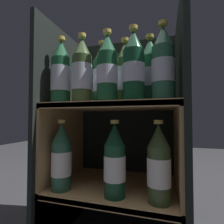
{
  "coord_description": "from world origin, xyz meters",
  "views": [
    {
      "loc": [
        0.21,
        -0.56,
        0.55
      ],
      "look_at": [
        0.0,
        0.14,
        0.58
      ],
      "focal_mm": 28.0,
      "sensor_mm": 36.0,
      "label": 1
    }
  ],
  "objects_px": {
    "bottle_upper_front_0": "(61,74)",
    "bottle_lower_front_2": "(159,166)",
    "bottle_upper_front_1": "(82,73)",
    "bottle_lower_front_1": "(115,162)",
    "bottle_upper_back_1": "(102,77)",
    "bottle_upper_front_3": "(133,68)",
    "bottle_upper_front_4": "(163,65)",
    "bottle_upper_back_3": "(150,73)",
    "bottle_lower_front_0": "(61,158)",
    "bottle_upper_back_0": "(81,78)",
    "bottle_upper_front_2": "(107,70)",
    "bottle_upper_back_2": "(125,75)"
  },
  "relations": [
    {
      "from": "bottle_upper_front_0",
      "to": "bottle_lower_front_2",
      "type": "bearing_deg",
      "value": 0.0
    },
    {
      "from": "bottle_upper_front_1",
      "to": "bottle_lower_front_1",
      "type": "height_order",
      "value": "bottle_upper_front_1"
    },
    {
      "from": "bottle_lower_front_2",
      "to": "bottle_upper_front_1",
      "type": "bearing_deg",
      "value": -180.0
    },
    {
      "from": "bottle_upper_back_1",
      "to": "bottle_upper_front_3",
      "type": "bearing_deg",
      "value": -29.72
    },
    {
      "from": "bottle_upper_front_0",
      "to": "bottle_lower_front_2",
      "type": "xyz_separation_m",
      "value": [
        0.4,
        0.0,
        -0.35
      ]
    },
    {
      "from": "bottle_upper_front_4",
      "to": "bottle_lower_front_2",
      "type": "height_order",
      "value": "bottle_upper_front_4"
    },
    {
      "from": "bottle_upper_front_3",
      "to": "bottle_upper_back_3",
      "type": "bearing_deg",
      "value": 59.46
    },
    {
      "from": "bottle_upper_front_3",
      "to": "bottle_lower_front_0",
      "type": "xyz_separation_m",
      "value": [
        -0.3,
        0.0,
        -0.35
      ]
    },
    {
      "from": "bottle_upper_back_0",
      "to": "bottle_lower_front_0",
      "type": "xyz_separation_m",
      "value": [
        -0.04,
        -0.09,
        -0.35
      ]
    },
    {
      "from": "bottle_upper_front_2",
      "to": "bottle_upper_back_0",
      "type": "relative_size",
      "value": 1.0
    },
    {
      "from": "bottle_upper_back_2",
      "to": "bottle_upper_back_1",
      "type": "bearing_deg",
      "value": -180.0
    },
    {
      "from": "bottle_upper_back_0",
      "to": "bottle_lower_front_2",
      "type": "height_order",
      "value": "bottle_upper_back_0"
    },
    {
      "from": "bottle_upper_front_3",
      "to": "bottle_upper_front_0",
      "type": "bearing_deg",
      "value": 180.0
    },
    {
      "from": "bottle_lower_front_0",
      "to": "bottle_lower_front_2",
      "type": "relative_size",
      "value": 1.0
    },
    {
      "from": "bottle_upper_back_0",
      "to": "bottle_lower_front_0",
      "type": "relative_size",
      "value": 1.0
    },
    {
      "from": "bottle_upper_front_0",
      "to": "bottle_upper_back_3",
      "type": "bearing_deg",
      "value": 13.94
    },
    {
      "from": "bottle_upper_front_2",
      "to": "bottle_upper_front_0",
      "type": "bearing_deg",
      "value": 180.0
    },
    {
      "from": "bottle_upper_front_1",
      "to": "bottle_lower_front_0",
      "type": "distance_m",
      "value": 0.36
    },
    {
      "from": "bottle_upper_front_2",
      "to": "bottle_upper_back_2",
      "type": "bearing_deg",
      "value": 60.05
    },
    {
      "from": "bottle_upper_back_0",
      "to": "bottle_lower_front_1",
      "type": "bearing_deg",
      "value": -25.62
    },
    {
      "from": "bottle_upper_front_0",
      "to": "bottle_upper_front_1",
      "type": "bearing_deg",
      "value": -0.0
    },
    {
      "from": "bottle_upper_front_2",
      "to": "bottle_upper_back_3",
      "type": "relative_size",
      "value": 1.0
    },
    {
      "from": "bottle_upper_front_1",
      "to": "bottle_upper_front_3",
      "type": "relative_size",
      "value": 1.0
    },
    {
      "from": "bottle_upper_front_4",
      "to": "bottle_upper_back_3",
      "type": "bearing_deg",
      "value": 120.54
    },
    {
      "from": "bottle_upper_front_3",
      "to": "bottle_upper_front_1",
      "type": "bearing_deg",
      "value": -180.0
    },
    {
      "from": "bottle_upper_back_3",
      "to": "bottle_lower_front_0",
      "type": "height_order",
      "value": "bottle_upper_back_3"
    },
    {
      "from": "bottle_upper_front_2",
      "to": "bottle_upper_back_0",
      "type": "distance_m",
      "value": 0.18
    },
    {
      "from": "bottle_upper_back_0",
      "to": "bottle_lower_front_0",
      "type": "distance_m",
      "value": 0.36
    },
    {
      "from": "bottle_lower_front_1",
      "to": "bottle_upper_front_2",
      "type": "bearing_deg",
      "value": -180.0
    },
    {
      "from": "bottle_upper_front_1",
      "to": "bottle_upper_front_3",
      "type": "bearing_deg",
      "value": 0.0
    },
    {
      "from": "bottle_upper_back_2",
      "to": "bottle_lower_front_0",
      "type": "relative_size",
      "value": 1.0
    },
    {
      "from": "bottle_upper_front_1",
      "to": "bottle_upper_back_2",
      "type": "relative_size",
      "value": 1.0
    },
    {
      "from": "bottle_upper_front_1",
      "to": "bottle_lower_front_2",
      "type": "bearing_deg",
      "value": 0.0
    },
    {
      "from": "bottle_upper_front_4",
      "to": "bottle_upper_back_0",
      "type": "relative_size",
      "value": 1.0
    },
    {
      "from": "bottle_upper_back_1",
      "to": "bottle_lower_front_0",
      "type": "relative_size",
      "value": 1.0
    },
    {
      "from": "bottle_upper_front_1",
      "to": "bottle_lower_front_1",
      "type": "xyz_separation_m",
      "value": [
        0.14,
        0.0,
        -0.35
      ]
    },
    {
      "from": "bottle_upper_front_2",
      "to": "bottle_lower_front_0",
      "type": "xyz_separation_m",
      "value": [
        -0.2,
        0.0,
        -0.35
      ]
    },
    {
      "from": "bottle_upper_front_0",
      "to": "bottle_upper_back_2",
      "type": "height_order",
      "value": "same"
    },
    {
      "from": "bottle_upper_front_3",
      "to": "bottle_lower_front_0",
      "type": "height_order",
      "value": "bottle_upper_front_3"
    },
    {
      "from": "bottle_upper_front_4",
      "to": "bottle_upper_back_1",
      "type": "relative_size",
      "value": 1.0
    },
    {
      "from": "bottle_upper_back_3",
      "to": "bottle_lower_front_1",
      "type": "bearing_deg",
      "value": -144.46
    },
    {
      "from": "bottle_upper_back_3",
      "to": "bottle_upper_back_1",
      "type": "bearing_deg",
      "value": -180.0
    },
    {
      "from": "bottle_upper_front_4",
      "to": "bottle_lower_front_2",
      "type": "relative_size",
      "value": 1.0
    },
    {
      "from": "bottle_upper_front_1",
      "to": "bottle_upper_back_2",
      "type": "height_order",
      "value": "same"
    },
    {
      "from": "bottle_upper_back_1",
      "to": "bottle_upper_back_2",
      "type": "bearing_deg",
      "value": 0.0
    },
    {
      "from": "bottle_upper_back_2",
      "to": "bottle_upper_back_3",
      "type": "height_order",
      "value": "same"
    },
    {
      "from": "bottle_upper_front_4",
      "to": "bottle_upper_back_0",
      "type": "height_order",
      "value": "same"
    },
    {
      "from": "bottle_lower_front_0",
      "to": "bottle_upper_front_3",
      "type": "bearing_deg",
      "value": 0.0
    },
    {
      "from": "bottle_upper_front_1",
      "to": "bottle_upper_front_3",
      "type": "height_order",
      "value": "same"
    },
    {
      "from": "bottle_upper_front_1",
      "to": "bottle_upper_front_2",
      "type": "height_order",
      "value": "same"
    }
  ]
}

